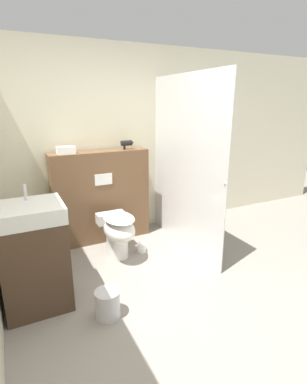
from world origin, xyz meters
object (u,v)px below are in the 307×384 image
(toilet, at_px, (118,232))
(sink_vanity, at_px, (34,256))
(hair_drier, at_px, (127,143))
(waste_bin, at_px, (108,304))

(toilet, xyz_separation_m, sink_vanity, (-0.94, -0.48, 0.15))
(hair_drier, bearing_deg, sink_vanity, -140.96)
(toilet, relative_size, sink_vanity, 0.57)
(toilet, bearing_deg, waste_bin, -115.10)
(sink_vanity, distance_m, waste_bin, 0.76)
(sink_vanity, xyz_separation_m, waste_bin, (0.51, -0.44, -0.36))
(waste_bin, bearing_deg, hair_drier, 62.00)
(toilet, relative_size, waste_bin, 2.51)
(hair_drier, bearing_deg, waste_bin, -118.00)
(toilet, bearing_deg, sink_vanity, -153.12)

